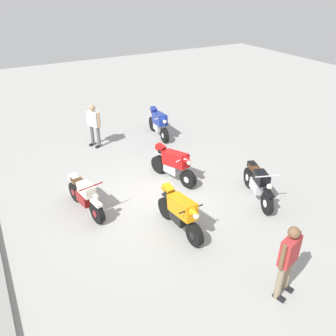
{
  "coord_description": "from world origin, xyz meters",
  "views": [
    {
      "loc": [
        -7.81,
        3.96,
        5.96
      ],
      "look_at": [
        0.27,
        -0.56,
        0.75
      ],
      "focal_mm": 36.82,
      "sensor_mm": 36.0,
      "label": 1
    }
  ],
  "objects_px": {
    "motorcycle_blue_sportbike": "(159,123)",
    "person_in_white_shirt": "(94,123)",
    "motorcycle_orange_sportbike": "(180,212)",
    "motorcycle_red_sportbike": "(174,164)",
    "motorcycle_cream_vintage": "(85,196)",
    "person_in_red_shirt": "(288,257)",
    "motorcycle_black_cruiser": "(258,184)"
  },
  "relations": [
    {
      "from": "motorcycle_cream_vintage",
      "to": "person_in_white_shirt",
      "type": "distance_m",
      "value": 4.37
    },
    {
      "from": "motorcycle_black_cruiser",
      "to": "person_in_red_shirt",
      "type": "height_order",
      "value": "person_in_red_shirt"
    },
    {
      "from": "motorcycle_blue_sportbike",
      "to": "person_in_red_shirt",
      "type": "bearing_deg",
      "value": -2.74
    },
    {
      "from": "motorcycle_orange_sportbike",
      "to": "motorcycle_black_cruiser",
      "type": "distance_m",
      "value": 2.8
    },
    {
      "from": "motorcycle_blue_sportbike",
      "to": "motorcycle_red_sportbike",
      "type": "xyz_separation_m",
      "value": [
        -3.37,
        1.24,
        0.0
      ]
    },
    {
      "from": "motorcycle_orange_sportbike",
      "to": "person_in_red_shirt",
      "type": "distance_m",
      "value": 3.0
    },
    {
      "from": "motorcycle_black_cruiser",
      "to": "motorcycle_cream_vintage",
      "type": "distance_m",
      "value": 5.08
    },
    {
      "from": "motorcycle_orange_sportbike",
      "to": "person_in_white_shirt",
      "type": "relative_size",
      "value": 1.16
    },
    {
      "from": "motorcycle_cream_vintage",
      "to": "person_in_red_shirt",
      "type": "xyz_separation_m",
      "value": [
        -4.92,
        -2.71,
        0.54
      ]
    },
    {
      "from": "motorcycle_cream_vintage",
      "to": "motorcycle_orange_sportbike",
      "type": "bearing_deg",
      "value": 33.11
    },
    {
      "from": "motorcycle_orange_sportbike",
      "to": "motorcycle_red_sportbike",
      "type": "height_order",
      "value": "same"
    },
    {
      "from": "motorcycle_blue_sportbike",
      "to": "person_in_white_shirt",
      "type": "relative_size",
      "value": 1.16
    },
    {
      "from": "motorcycle_cream_vintage",
      "to": "motorcycle_red_sportbike",
      "type": "xyz_separation_m",
      "value": [
        0.27,
        -3.05,
        0.11
      ]
    },
    {
      "from": "motorcycle_cream_vintage",
      "to": "motorcycle_red_sportbike",
      "type": "bearing_deg",
      "value": 85.52
    },
    {
      "from": "motorcycle_blue_sportbike",
      "to": "person_in_white_shirt",
      "type": "xyz_separation_m",
      "value": [
        0.37,
        2.63,
        0.37
      ]
    },
    {
      "from": "motorcycle_black_cruiser",
      "to": "person_in_white_shirt",
      "type": "distance_m",
      "value": 6.69
    },
    {
      "from": "motorcycle_red_sportbike",
      "to": "motorcycle_cream_vintage",
      "type": "bearing_deg",
      "value": -99.45
    },
    {
      "from": "motorcycle_orange_sportbike",
      "to": "person_in_red_shirt",
      "type": "relative_size",
      "value": 1.1
    },
    {
      "from": "motorcycle_cream_vintage",
      "to": "motorcycle_red_sportbike",
      "type": "height_order",
      "value": "motorcycle_red_sportbike"
    },
    {
      "from": "motorcycle_blue_sportbike",
      "to": "person_in_red_shirt",
      "type": "height_order",
      "value": "person_in_red_shirt"
    },
    {
      "from": "motorcycle_blue_sportbike",
      "to": "person_in_white_shirt",
      "type": "bearing_deg",
      "value": -90.34
    },
    {
      "from": "motorcycle_black_cruiser",
      "to": "motorcycle_red_sportbike",
      "type": "xyz_separation_m",
      "value": [
        2.2,
        1.65,
        0.07
      ]
    },
    {
      "from": "motorcycle_red_sportbike",
      "to": "person_in_white_shirt",
      "type": "distance_m",
      "value": 4.01
    },
    {
      "from": "motorcycle_orange_sportbike",
      "to": "motorcycle_red_sportbike",
      "type": "xyz_separation_m",
      "value": [
        2.34,
        -1.15,
        0.0
      ]
    },
    {
      "from": "motorcycle_orange_sportbike",
      "to": "motorcycle_cream_vintage",
      "type": "relative_size",
      "value": 1.0
    },
    {
      "from": "motorcycle_blue_sportbike",
      "to": "motorcycle_orange_sportbike",
      "type": "distance_m",
      "value": 6.19
    },
    {
      "from": "person_in_white_shirt",
      "to": "motorcycle_orange_sportbike",
      "type": "bearing_deg",
      "value": 64.09
    },
    {
      "from": "motorcycle_black_cruiser",
      "to": "motorcycle_red_sportbike",
      "type": "distance_m",
      "value": 2.75
    },
    {
      "from": "motorcycle_blue_sportbike",
      "to": "person_in_red_shirt",
      "type": "distance_m",
      "value": 8.72
    },
    {
      "from": "motorcycle_black_cruiser",
      "to": "motorcycle_red_sportbike",
      "type": "height_order",
      "value": "motorcycle_red_sportbike"
    },
    {
      "from": "person_in_white_shirt",
      "to": "person_in_red_shirt",
      "type": "bearing_deg",
      "value": 68.49
    },
    {
      "from": "motorcycle_blue_sportbike",
      "to": "motorcycle_orange_sportbike",
      "type": "relative_size",
      "value": 1.0
    }
  ]
}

